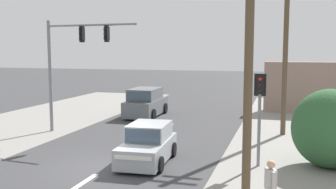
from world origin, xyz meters
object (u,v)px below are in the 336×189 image
object	(u,v)px
pedestal_signal_right_kerb	(260,104)
pedestrian_at_kerb	(270,187)
utility_pole_midground_right	(286,34)
suv_crossing_left	(146,103)
hatchback_kerbside_parked	(148,145)
traffic_signal_mast	(70,56)
utility_pole_foreground_right	(245,10)

from	to	relation	value
pedestal_signal_right_kerb	pedestrian_at_kerb	bearing A→B (deg)	-82.96
utility_pole_midground_right	pedestal_signal_right_kerb	size ratio (longest dim) A/B	2.82
suv_crossing_left	hatchback_kerbside_parked	bearing A→B (deg)	-69.88
pedestal_signal_right_kerb	pedestrian_at_kerb	distance (m)	5.12
suv_crossing_left	pedestrian_at_kerb	bearing A→B (deg)	-59.31
traffic_signal_mast	hatchback_kerbside_parked	distance (m)	7.82
utility_pole_foreground_right	pedestrian_at_kerb	distance (m)	4.89
traffic_signal_mast	suv_crossing_left	xyz separation A→B (m)	(1.99, 6.25, -3.26)
suv_crossing_left	pedestal_signal_right_kerb	bearing A→B (deg)	-50.30
hatchback_kerbside_parked	pedestrian_at_kerb	world-z (taller)	pedestrian_at_kerb
utility_pole_foreground_right	suv_crossing_left	distance (m)	16.03
pedestal_signal_right_kerb	hatchback_kerbside_parked	world-z (taller)	pedestal_signal_right_kerb
utility_pole_midground_right	pedestal_signal_right_kerb	distance (m)	6.82
suv_crossing_left	pedestrian_at_kerb	size ratio (longest dim) A/B	2.81
utility_pole_midground_right	suv_crossing_left	bearing A→B (deg)	158.43
pedestal_signal_right_kerb	hatchback_kerbside_parked	xyz separation A→B (m)	(-4.24, -0.64, -1.71)
suv_crossing_left	pedestrian_at_kerb	world-z (taller)	suv_crossing_left
utility_pole_midground_right	traffic_signal_mast	world-z (taller)	utility_pole_midground_right
suv_crossing_left	utility_pole_midground_right	bearing A→B (deg)	-21.57
utility_pole_midground_right	pedestrian_at_kerb	size ratio (longest dim) A/B	6.17
utility_pole_foreground_right	suv_crossing_left	world-z (taller)	utility_pole_foreground_right
utility_pole_foreground_right	pedestal_signal_right_kerb	bearing A→B (deg)	85.84
utility_pole_midground_right	hatchback_kerbside_parked	distance (m)	9.64
traffic_signal_mast	suv_crossing_left	size ratio (longest dim) A/B	1.31
utility_pole_foreground_right	hatchback_kerbside_parked	distance (m)	6.94
hatchback_kerbside_parked	suv_crossing_left	world-z (taller)	suv_crossing_left
pedestrian_at_kerb	utility_pole_foreground_right	bearing A→B (deg)	123.83
traffic_signal_mast	pedestrian_at_kerb	size ratio (longest dim) A/B	3.68
pedestal_signal_right_kerb	traffic_signal_mast	bearing A→B (deg)	161.25
traffic_signal_mast	pedestrian_at_kerb	distance (m)	13.81
utility_pole_foreground_right	suv_crossing_left	size ratio (longest dim) A/B	2.27
utility_pole_foreground_right	traffic_signal_mast	xyz separation A→B (m)	(-9.74, 6.97, -1.42)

